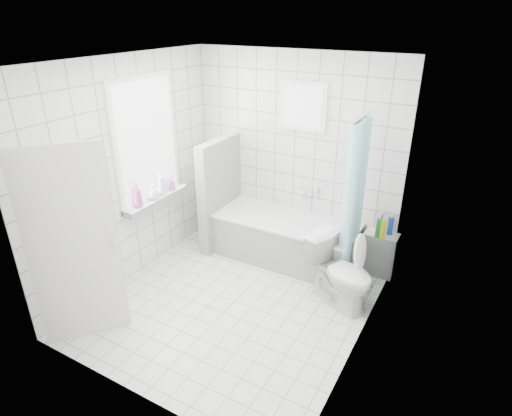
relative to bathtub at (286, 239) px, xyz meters
The scene contains 19 objects.
ground 1.17m from the bathtub, 94.80° to the right, with size 3.00×3.00×0.00m, color white.
ceiling 2.57m from the bathtub, 94.80° to the right, with size 3.00×3.00×0.00m, color white.
wall_back 1.08m from the bathtub, 104.15° to the left, with size 2.80×0.02×2.60m, color white.
wall_front 2.81m from the bathtub, 92.06° to the right, with size 2.80×0.02×2.60m, color white.
wall_left 2.13m from the bathtub, 143.03° to the right, with size 0.02×3.00×2.60m, color white.
wall_right 2.00m from the bathtub, 40.75° to the right, with size 0.02×3.00×2.60m, color white.
window_left 2.12m from the bathtub, 150.35° to the right, with size 0.01×0.90×1.40m, color white.
window_back 1.69m from the bathtub, 89.05° to the left, with size 0.50×0.01×0.50m, color white.
window_sill 1.73m from the bathtub, 149.57° to the right, with size 0.18×1.02×0.08m, color white.
door 2.64m from the bathtub, 115.63° to the right, with size 0.04×0.80×2.00m, color silver.
bathtub is the anchor object (origin of this frame).
partition_wall 1.08m from the bathtub, behind, with size 0.15×0.85×1.50m, color white.
tiled_ledge 1.18m from the bathtub, 12.45° to the left, with size 0.40×0.24×0.55m, color white.
toilet 1.09m from the bathtub, 30.57° to the right, with size 0.44×0.77×0.79m, color white.
curtain_rod 1.91m from the bathtub, ahead, with size 0.02×0.02×0.80m, color silver.
shower_curtain 1.19m from the bathtub, 10.27° to the right, with size 0.14×0.48×1.78m, color #43BFC6, non-canonical shape.
tub_faucet 0.66m from the bathtub, 73.38° to the left, with size 0.18×0.06×0.06m, color silver.
sill_bottles 1.80m from the bathtub, 148.30° to the right, with size 0.18×0.73×0.33m.
ledge_bottles 1.24m from the bathtub, 10.72° to the left, with size 0.18×0.20×0.24m.
Camera 1 is at (2.15, -3.32, 3.02)m, focal length 30.00 mm.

